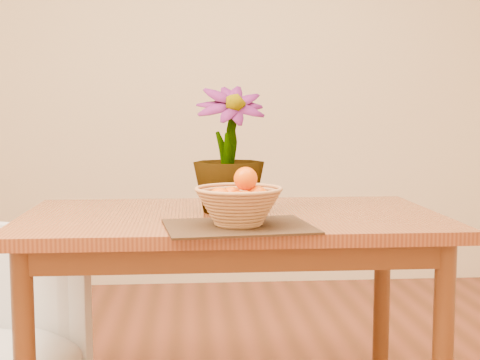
{
  "coord_description": "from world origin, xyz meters",
  "views": [
    {
      "loc": [
        -0.15,
        -1.92,
        1.1
      ],
      "look_at": [
        0.01,
        0.11,
        0.88
      ],
      "focal_mm": 50.0,
      "sensor_mm": 36.0,
      "label": 1
    }
  ],
  "objects": [
    {
      "name": "potted_plant",
      "position": [
        -0.01,
        0.33,
        0.97
      ],
      "size": [
        0.27,
        0.27,
        0.43
      ],
      "primitive_type": "imported",
      "rotation": [
        0.0,
        0.0,
        0.13
      ],
      "color": "#184313",
      "rests_on": "table"
    },
    {
      "name": "orange_pile",
      "position": [
        0.01,
        0.03,
        0.85
      ],
      "size": [
        0.18,
        0.18,
        0.13
      ],
      "rotation": [
        0.0,
        0.0,
        -0.32
      ],
      "color": "#E45503",
      "rests_on": "wicker_basket"
    },
    {
      "name": "table",
      "position": [
        0.0,
        0.3,
        0.66
      ],
      "size": [
        1.4,
        0.8,
        0.75
      ],
      "color": "brown",
      "rests_on": "floor"
    },
    {
      "name": "placemat",
      "position": [
        0.0,
        0.03,
        0.75
      ],
      "size": [
        0.47,
        0.37,
        0.01
      ],
      "primitive_type": "cube",
      "rotation": [
        0.0,
        0.0,
        0.12
      ],
      "color": "#322112",
      "rests_on": "table"
    },
    {
      "name": "wall_back",
      "position": [
        0.0,
        2.25,
        1.35
      ],
      "size": [
        4.0,
        0.02,
        2.7
      ],
      "primitive_type": "cube",
      "color": "beige",
      "rests_on": "floor"
    },
    {
      "name": "wicker_basket",
      "position": [
        0.0,
        0.03,
        0.81
      ],
      "size": [
        0.26,
        0.26,
        0.11
      ],
      "color": "#A37243",
      "rests_on": "placemat"
    }
  ]
}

